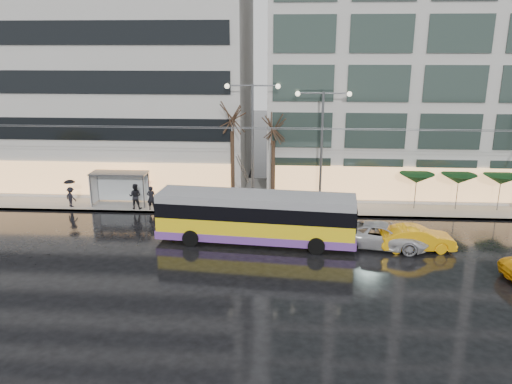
{
  "coord_description": "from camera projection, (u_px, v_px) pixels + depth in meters",
  "views": [
    {
      "loc": [
        4.62,
        -24.87,
        11.72
      ],
      "look_at": [
        2.64,
        5.0,
        2.94
      ],
      "focal_mm": 35.0,
      "sensor_mm": 36.0,
      "label": 1
    }
  ],
  "objects": [
    {
      "name": "bus_shelter",
      "position": [
        115.0,
        181.0,
        37.62
      ],
      "size": [
        4.2,
        1.6,
        2.51
      ],
      "color": "#595B60",
      "rests_on": "sidewalk"
    },
    {
      "name": "sedan_silver",
      "position": [
        383.0,
        235.0,
        30.1
      ],
      "size": [
        5.73,
        3.51,
        1.48
      ],
      "primitive_type": "imported",
      "rotation": [
        0.0,
        0.0,
        1.36
      ],
      "color": "#B6B5BA",
      "rests_on": "ground"
    },
    {
      "name": "pedestrian_b",
      "position": [
        135.0,
        196.0,
        36.66
      ],
      "size": [
        0.93,
        0.72,
        1.91
      ],
      "color": "black",
      "rests_on": "sidewalk"
    },
    {
      "name": "taxi_b",
      "position": [
        416.0,
        238.0,
        29.65
      ],
      "size": [
        4.5,
        1.78,
        1.46
      ],
      "primitive_type": "imported",
      "rotation": [
        0.0,
        0.0,
        1.62
      ],
      "color": "#FFAD0D",
      "rests_on": "ground"
    },
    {
      "name": "street_lamp_far",
      "position": [
        322.0,
        133.0,
        35.7
      ],
      "size": [
        3.96,
        0.36,
        8.53
      ],
      "color": "#595B60",
      "rests_on": "sidewalk"
    },
    {
      "name": "tree_b",
      "position": [
        273.0,
        122.0,
        36.11
      ],
      "size": [
        3.2,
        3.2,
        7.7
      ],
      "color": "black",
      "rests_on": "sidewalk"
    },
    {
      "name": "parasol_a",
      "position": [
        417.0,
        178.0,
        36.36
      ],
      "size": [
        2.5,
        2.5,
        2.65
      ],
      "color": "#595B60",
      "rests_on": "sidewalk"
    },
    {
      "name": "tree_a",
      "position": [
        232.0,
        113.0,
        35.91
      ],
      "size": [
        3.2,
        3.2,
        8.4
      ],
      "color": "black",
      "rests_on": "sidewalk"
    },
    {
      "name": "kerb",
      "position": [
        251.0,
        214.0,
        35.92
      ],
      "size": [
        80.0,
        0.1,
        0.15
      ],
      "primitive_type": "cube",
      "color": "slate",
      "rests_on": "ground"
    },
    {
      "name": "building_left",
      "position": [
        54.0,
        53.0,
        43.48
      ],
      "size": [
        34.0,
        14.0,
        22.0
      ],
      "primitive_type": "cube",
      "color": "#B2B0AB",
      "rests_on": "sidewalk"
    },
    {
      "name": "sidewalk",
      "position": [
        255.0,
        195.0,
        40.66
      ],
      "size": [
        80.0,
        10.0,
        0.15
      ],
      "primitive_type": "cube",
      "color": "gray",
      "rests_on": "ground"
    },
    {
      "name": "building_right",
      "position": [
        466.0,
        34.0,
        40.84
      ],
      "size": [
        32.0,
        14.0,
        25.0
      ],
      "primitive_type": "cube",
      "color": "#B2B0AB",
      "rests_on": "sidewalk"
    },
    {
      "name": "ground",
      "position": [
        202.0,
        268.0,
        27.41
      ],
      "size": [
        140.0,
        140.0,
        0.0
      ],
      "primitive_type": "plane",
      "color": "black",
      "rests_on": "ground"
    },
    {
      "name": "parasol_c",
      "position": [
        501.0,
        180.0,
        35.98
      ],
      "size": [
        2.5,
        2.5,
        2.65
      ],
      "color": "#595B60",
      "rests_on": "sidewalk"
    },
    {
      "name": "street_lamp_near",
      "position": [
        252.0,
        129.0,
        35.93
      ],
      "size": [
        3.96,
        0.36,
        9.03
      ],
      "color": "#595B60",
      "rests_on": "sidewalk"
    },
    {
      "name": "parasol_b",
      "position": [
        459.0,
        179.0,
        36.17
      ],
      "size": [
        2.5,
        2.5,
        2.65
      ],
      "color": "#595B60",
      "rests_on": "sidewalk"
    },
    {
      "name": "catenary",
      "position": [
        235.0,
        161.0,
        33.75
      ],
      "size": [
        42.24,
        5.12,
        7.0
      ],
      "color": "#595B60",
      "rests_on": "ground"
    },
    {
      "name": "trolleybus",
      "position": [
        256.0,
        219.0,
        30.6
      ],
      "size": [
        12.3,
        5.23,
        5.62
      ],
      "color": "yellow",
      "rests_on": "ground"
    },
    {
      "name": "pedestrian_a",
      "position": [
        151.0,
        191.0,
        36.3
      ],
      "size": [
        0.99,
        1.01,
        2.19
      ],
      "color": "black",
      "rests_on": "sidewalk"
    },
    {
      "name": "pedestrian_c",
      "position": [
        70.0,
        192.0,
        37.06
      ],
      "size": [
        1.13,
        1.11,
        2.11
      ],
      "color": "black",
      "rests_on": "sidewalk"
    }
  ]
}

